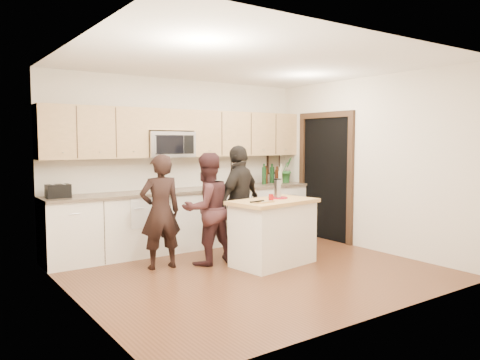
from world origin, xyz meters
TOP-DOWN VIEW (x-y plane):
  - floor at (0.00, 0.00)m, footprint 4.50×4.50m
  - room_shell at (0.00, 0.00)m, footprint 4.52×4.02m
  - back_cabinetry at (0.00, 1.69)m, footprint 4.50×0.66m
  - upper_cabinetry at (0.03, 1.83)m, footprint 4.50×0.33m
  - microwave at (-0.31, 1.80)m, footprint 0.76×0.41m
  - doorway at (2.23, 0.90)m, footprint 0.06×1.25m
  - framed_picture at (1.95, 1.98)m, footprint 0.30×0.03m
  - dish_towel at (-0.95, 1.50)m, footprint 0.34×0.60m
  - island at (0.42, 0.10)m, footprint 1.28×0.86m
  - red_plate at (0.59, 0.20)m, footprint 0.27×0.27m
  - box_grater at (0.56, 0.17)m, footprint 0.08×0.06m
  - drink_glass at (0.27, -0.04)m, footprint 0.06×0.06m
  - cutting_board at (0.15, -0.02)m, footprint 0.27×0.23m
  - tongs at (0.01, -0.08)m, footprint 0.24×0.06m
  - knife at (0.16, -0.10)m, footprint 0.18×0.04m
  - toaster at (-2.02, 1.67)m, footprint 0.31×0.20m
  - bottle_cluster at (1.73, 1.71)m, footprint 0.55×0.27m
  - orchid at (2.05, 1.72)m, footprint 0.29×0.25m
  - woman_left at (-0.93, 0.81)m, footprint 0.60×0.43m
  - woman_center at (-0.31, 0.65)m, footprint 0.79×0.63m
  - woman_right at (0.28, 0.69)m, footprint 1.04×0.77m

SIDE VIEW (x-z plane):
  - floor at x=0.00m, z-range 0.00..0.00m
  - island at x=0.42m, z-range 0.00..0.90m
  - back_cabinetry at x=0.00m, z-range 0.00..0.94m
  - woman_left at x=-0.93m, z-range 0.00..1.53m
  - woman_center at x=-0.31m, z-range 0.00..1.54m
  - dish_towel at x=-0.95m, z-range 0.56..1.04m
  - woman_right at x=0.28m, z-range 0.00..1.64m
  - red_plate at x=0.59m, z-range 0.90..0.92m
  - cutting_board at x=0.15m, z-range 0.90..0.92m
  - knife at x=0.16m, z-range 0.92..0.93m
  - tongs at x=0.01m, z-range 0.92..0.94m
  - drink_glass at x=0.27m, z-range 0.90..1.00m
  - toaster at x=-2.02m, z-range 0.94..1.13m
  - box_grater at x=0.56m, z-range 0.92..1.18m
  - bottle_cluster at x=1.73m, z-range 0.92..1.29m
  - doorway at x=2.23m, z-range 0.06..2.26m
  - orchid at x=2.05m, z-range 0.94..1.41m
  - framed_picture at x=1.95m, z-range 1.09..1.47m
  - microwave at x=-0.31m, z-range 1.45..1.85m
  - room_shell at x=0.00m, z-range 0.38..3.09m
  - upper_cabinetry at x=0.03m, z-range 1.47..2.22m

